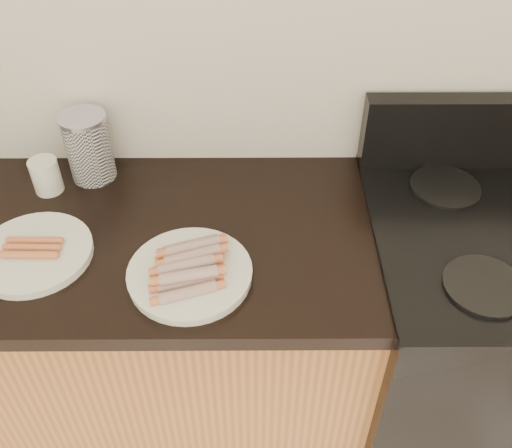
{
  "coord_description": "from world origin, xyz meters",
  "views": [
    {
      "loc": [
        0.11,
        0.69,
        1.84
      ],
      "look_at": [
        0.12,
        1.62,
        0.99
      ],
      "focal_mm": 40.0,
      "sensor_mm": 36.0,
      "label": 1
    }
  ],
  "objects_px": {
    "main_plate": "(190,275)",
    "mug": "(46,176)",
    "stove": "(483,346)",
    "side_plate": "(34,253)",
    "canister": "(88,147)"
  },
  "relations": [
    {
      "from": "main_plate",
      "to": "mug",
      "type": "height_order",
      "value": "mug"
    },
    {
      "from": "stove",
      "to": "mug",
      "type": "xyz_separation_m",
      "value": [
        -1.2,
        0.18,
        0.49
      ]
    },
    {
      "from": "stove",
      "to": "mug",
      "type": "bearing_deg",
      "value": 171.27
    },
    {
      "from": "mug",
      "to": "main_plate",
      "type": "bearing_deg",
      "value": -38.53
    },
    {
      "from": "side_plate",
      "to": "canister",
      "type": "distance_m",
      "value": 0.33
    },
    {
      "from": "side_plate",
      "to": "canister",
      "type": "bearing_deg",
      "value": 75.82
    },
    {
      "from": "mug",
      "to": "side_plate",
      "type": "bearing_deg",
      "value": -83.33
    },
    {
      "from": "side_plate",
      "to": "canister",
      "type": "relative_size",
      "value": 1.44
    },
    {
      "from": "stove",
      "to": "side_plate",
      "type": "height_order",
      "value": "side_plate"
    },
    {
      "from": "side_plate",
      "to": "mug",
      "type": "xyz_separation_m",
      "value": [
        -0.03,
        0.24,
        0.04
      ]
    },
    {
      "from": "main_plate",
      "to": "side_plate",
      "type": "height_order",
      "value": "side_plate"
    },
    {
      "from": "stove",
      "to": "main_plate",
      "type": "height_order",
      "value": "main_plate"
    },
    {
      "from": "main_plate",
      "to": "side_plate",
      "type": "relative_size",
      "value": 1.02
    },
    {
      "from": "main_plate",
      "to": "mug",
      "type": "relative_size",
      "value": 2.98
    },
    {
      "from": "canister",
      "to": "side_plate",
      "type": "bearing_deg",
      "value": -104.18
    }
  ]
}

